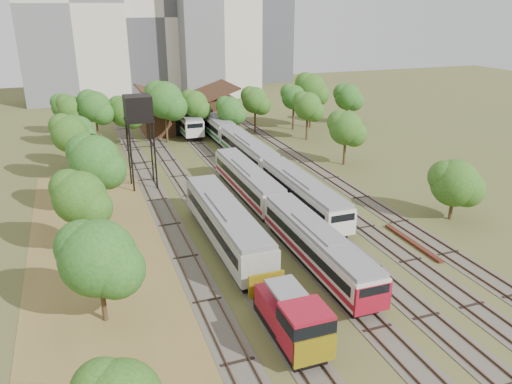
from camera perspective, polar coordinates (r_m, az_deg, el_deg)
name	(u,v)px	position (r m, az deg, el deg)	size (l,w,h in m)	color
ground	(370,293)	(39.83, 12.91, -11.16)	(240.00, 240.00, 0.00)	#475123
dry_grass_patch	(118,283)	(41.45, -15.53, -10.04)	(14.00, 60.00, 0.04)	brown
tracks	(252,188)	(59.84, -0.47, 0.48)	(24.60, 80.00, 0.19)	#4C473D
railcar_red_set	(277,209)	(49.08, 2.43, -1.91)	(2.83, 34.57, 3.49)	black
railcar_green_set	(248,151)	(68.23, -0.92, 4.67)	(2.91, 52.08, 3.60)	black
railcar_rear	(184,120)	(87.69, -8.19, 8.12)	(3.04, 16.08, 3.77)	black
shunter_locomotive	(294,320)	(32.96, 4.33, -14.38)	(2.78, 8.10, 3.64)	black
old_grey_coach	(226,224)	(44.97, -3.46, -3.69)	(3.18, 18.00, 3.94)	black
water_tower	(138,111)	(59.51, -13.33, 9.04)	(3.17, 3.17, 10.97)	black
rail_pile_far	(412,242)	(48.30, 17.43, -5.52)	(0.50, 7.99, 0.26)	#4F2316
maintenance_shed	(187,112)	(89.65, -7.88, 9.01)	(16.45, 11.55, 7.58)	#361B13
tree_band_left	(81,162)	(54.86, -19.38, 3.29)	(7.50, 74.35, 8.67)	#382616
tree_band_far	(226,101)	(82.98, -3.47, 10.37)	(48.78, 8.54, 9.65)	#382616
tree_band_right	(363,136)	(66.26, 12.13, 6.30)	(5.63, 39.01, 7.70)	#382616
tower_left	(69,3)	(122.95, -20.63, 19.55)	(22.00, 16.00, 42.00)	beige
tower_centre	(158,17)	(129.76, -11.17, 19.07)	(20.00, 18.00, 36.00)	beige
tower_far_right	(266,30)	(148.10, 1.16, 18.02)	(12.00, 12.00, 28.00)	#44464D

